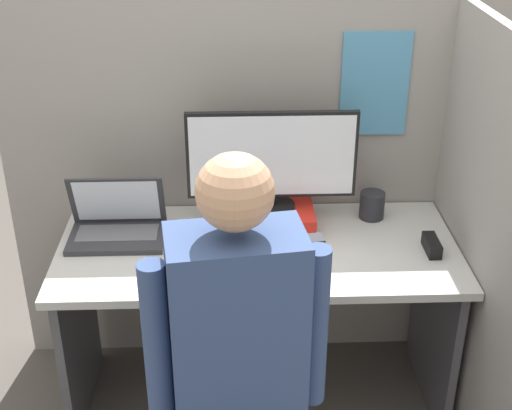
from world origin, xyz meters
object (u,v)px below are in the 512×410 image
carrot_toy (315,278)px  person (235,375)px  stapler (432,245)px  monitor (272,159)px  paper_box (271,216)px  coffee_mug (372,205)px  laptop (117,226)px

carrot_toy → person: size_ratio=0.09×
stapler → person: person is taller
carrot_toy → person: 0.59m
monitor → paper_box: bearing=-90.0°
paper_box → coffee_mug: bearing=7.0°
monitor → laptop: monitor is taller
paper_box → carrot_toy: bearing=-73.3°
paper_box → person: (-0.14, -0.93, 0.04)m
person → paper_box: bearing=81.2°
monitor → stapler: size_ratio=4.98×
laptop → stapler: size_ratio=2.77×
carrot_toy → person: person is taller
person → monitor: bearing=81.2°
monitor → coffee_mug: bearing=6.6°
laptop → stapler: bearing=-7.2°
stapler → monitor: bearing=158.8°
laptop → stapler: laptop is taller
laptop → stapler: (1.12, -0.14, -0.02)m
carrot_toy → stapler: bearing=23.6°
laptop → person: (0.42, -0.86, 0.03)m
paper_box → stapler: bearing=-21.0°
laptop → coffee_mug: bearing=7.1°
stapler → carrot_toy: size_ratio=0.97×
laptop → paper_box: bearing=7.1°
person → stapler: bearing=45.8°
paper_box → stapler: paper_box is taller
paper_box → person: 0.94m
stapler → carrot_toy: stapler is taller
stapler → paper_box: bearing=159.0°
person → coffee_mug: 1.11m
carrot_toy → person: (-0.27, -0.53, 0.06)m
laptop → person: person is taller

